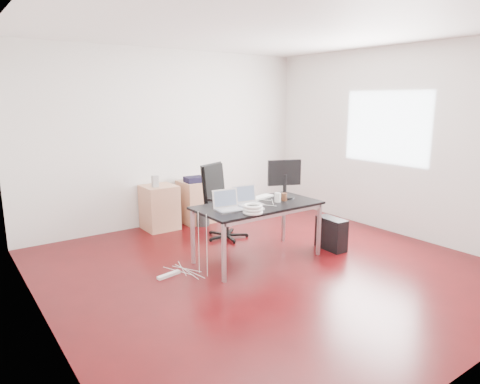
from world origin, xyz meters
TOP-DOWN VIEW (x-y plane):
  - room_shell at (0.04, 0.00)m, footprint 5.00×5.00m
  - desk at (0.08, 0.28)m, footprint 1.60×0.80m
  - office_chair at (0.21, 1.31)m, footprint 0.62×0.64m
  - filing_cabinet_left at (-0.36, 2.23)m, footprint 0.50×0.50m
  - filing_cabinet_right at (0.30, 2.23)m, footprint 0.50×0.50m
  - pc_tower at (1.14, -0.02)m, footprint 0.23×0.46m
  - wastebasket at (0.28, 2.00)m, footprint 0.31×0.31m
  - power_strip at (-1.11, 0.44)m, footprint 0.31×0.11m
  - laptop_left at (-0.37, 0.28)m, footprint 0.36×0.29m
  - laptop_right at (-0.03, 0.35)m, footprint 0.36×0.29m
  - monitor at (0.60, 0.37)m, footprint 0.44×0.26m
  - keyboard at (0.31, 0.52)m, footprint 0.46×0.23m
  - cup_white at (0.36, 0.23)m, footprint 0.10×0.10m
  - cup_brown at (0.48, 0.23)m, footprint 0.08×0.08m
  - cable_coil at (-0.24, -0.04)m, footprint 0.24×0.24m
  - power_adapter at (-0.07, 0.04)m, footprint 0.07×0.07m
  - speaker at (-0.45, 2.16)m, footprint 0.09×0.08m
  - navy_garment at (0.24, 2.16)m, footprint 0.32×0.27m

SIDE VIEW (x-z plane):
  - power_strip at x=-1.11m, z-range 0.00..0.04m
  - wastebasket at x=0.28m, z-range 0.00..0.28m
  - pc_tower at x=1.14m, z-range 0.00..0.44m
  - filing_cabinet_left at x=-0.36m, z-range 0.00..0.70m
  - filing_cabinet_right at x=0.30m, z-range 0.00..0.70m
  - office_chair at x=0.21m, z-range 0.06..1.15m
  - desk at x=0.08m, z-range 0.31..1.04m
  - keyboard at x=0.31m, z-range 0.73..0.75m
  - power_adapter at x=-0.07m, z-range 0.73..0.76m
  - navy_garment at x=0.24m, z-range 0.70..0.79m
  - cup_brown at x=0.48m, z-range 0.73..0.83m
  - cable_coil at x=-0.24m, z-range 0.73..0.84m
  - laptop_left at x=-0.37m, z-range 0.67..0.90m
  - laptop_right at x=-0.03m, z-range 0.67..0.90m
  - speaker at x=-0.45m, z-range 0.70..0.88m
  - cup_white at x=0.36m, z-range 0.73..0.85m
  - monitor at x=0.60m, z-range 0.76..1.27m
  - room_shell at x=0.04m, z-range -1.10..3.90m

